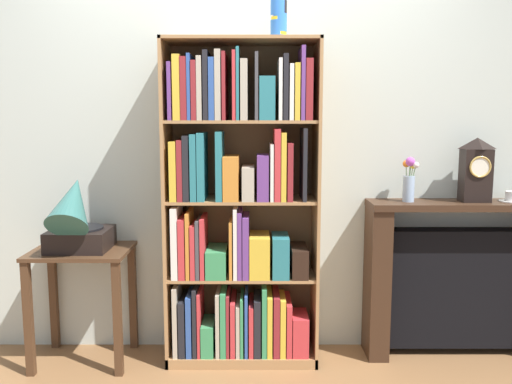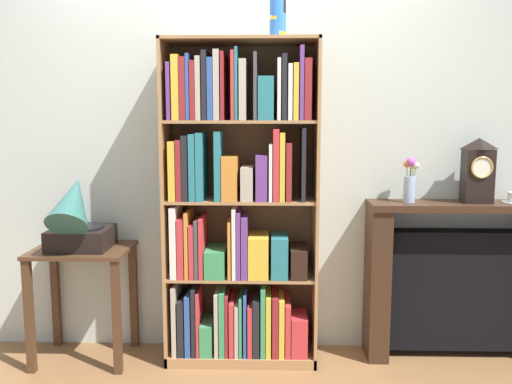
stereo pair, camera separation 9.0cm
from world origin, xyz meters
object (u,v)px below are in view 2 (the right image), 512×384
Objects in this scene: gramophone at (76,217)px; mantel_clock at (478,170)px; fireplace_mantel at (462,281)px; flower_vase at (410,180)px; bookshelf at (237,216)px; side_table_left at (83,277)px; cup_stack at (278,18)px.

mantel_clock reaches higher than gramophone.
flower_vase reaches higher than fireplace_mantel.
bookshelf reaches higher than mantel_clock.
mantel_clock is at bearing 3.55° from gramophone.
flower_vase is at bearing 2.64° from side_table_left.
mantel_clock reaches higher than side_table_left.
cup_stack is 0.19× the size of fireplace_mantel.
side_table_left is at bearing -177.36° from flower_vase.
gramophone is at bearing -175.50° from flower_vase.
gramophone is 2.35m from mantel_clock.
fireplace_mantel is at bearing 4.27° from gramophone.
fireplace_mantel is at bearing 150.90° from mantel_clock.
side_table_left is at bearing -178.03° from bookshelf.
side_table_left is 0.38m from gramophone.
gramophone is at bearing -175.98° from cup_stack.
bookshelf reaches higher than flower_vase.
bookshelf is 2.75× the size of side_table_left.
gramophone is 1.96m from flower_vase.
bookshelf is at bearing -176.75° from flower_vase.
mantel_clock is at bearing 2.00° from side_table_left.
fireplace_mantel is 3.04× the size of mantel_clock.
flower_vase is at bearing -177.01° from fireplace_mantel.
mantel_clock reaches higher than flower_vase.
gramophone is at bearing -175.73° from fireplace_mantel.
side_table_left is 2.29m from fireplace_mantel.
fireplace_mantel is at bearing 2.70° from side_table_left.
cup_stack is 1.89m from side_table_left.
gramophone is 2.33m from fireplace_mantel.
fireplace_mantel is at bearing 4.53° from cup_stack.
side_table_left is at bearing -179.10° from cup_stack.
flower_vase is (1.02, 0.06, 0.21)m from bookshelf.
cup_stack is 1.61m from gramophone.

